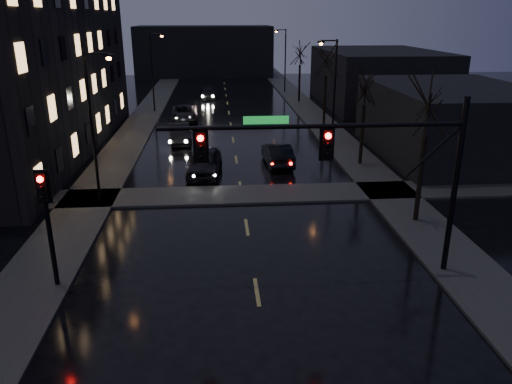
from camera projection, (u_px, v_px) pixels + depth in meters
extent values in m
cube|color=#2D2D2B|center=(134.00, 133.00, 43.22)|extent=(3.00, 140.00, 0.12)
cube|color=#2D2D2B|center=(327.00, 129.00, 44.51)|extent=(3.00, 140.00, 0.12)
cube|color=#2D2D2B|center=(242.00, 195.00, 28.37)|extent=(40.00, 3.00, 0.12)
cube|color=black|center=(4.00, 69.00, 35.93)|extent=(12.00, 30.00, 12.00)
cube|color=black|center=(451.00, 121.00, 35.77)|extent=(10.00, 14.00, 5.00)
cube|color=black|center=(378.00, 78.00, 56.37)|extent=(12.00, 18.00, 6.00)
cube|color=black|center=(204.00, 51.00, 82.69)|extent=(22.00, 10.00, 8.00)
cylinder|color=black|center=(455.00, 189.00, 18.87)|extent=(0.22, 0.22, 7.00)
cylinder|color=black|center=(314.00, 126.00, 17.62)|extent=(11.00, 0.16, 0.16)
cylinder|color=black|center=(434.00, 151.00, 18.29)|extent=(2.05, 0.10, 2.05)
cube|color=#0C591E|center=(266.00, 120.00, 17.40)|extent=(1.60, 0.04, 0.28)
cube|color=black|center=(201.00, 146.00, 17.53)|extent=(0.35, 0.28, 1.05)
sphere|color=#FF0705|center=(200.00, 138.00, 17.27)|extent=(0.22, 0.22, 0.22)
cube|color=black|center=(327.00, 144.00, 17.87)|extent=(0.35, 0.28, 1.05)
sphere|color=#FF0705|center=(328.00, 136.00, 17.61)|extent=(0.22, 0.22, 0.22)
cylinder|color=black|center=(50.00, 233.00, 18.17)|extent=(0.18, 0.18, 4.40)
cube|color=black|center=(43.00, 187.00, 17.56)|extent=(0.35, 0.28, 1.05)
sphere|color=#FF0705|center=(40.00, 179.00, 17.30)|extent=(0.22, 0.22, 0.22)
cylinder|color=black|center=(420.00, 180.00, 24.06)|extent=(0.24, 0.24, 4.40)
cylinder|color=black|center=(362.00, 135.00, 33.50)|extent=(0.24, 0.24, 4.12)
cylinder|color=black|center=(325.00, 102.00, 44.67)|extent=(0.24, 0.24, 4.68)
cylinder|color=black|center=(299.00, 84.00, 57.88)|extent=(0.24, 0.24, 4.29)
cylinder|color=black|center=(92.00, 131.00, 25.99)|extent=(0.16, 0.16, 8.00)
cylinder|color=black|center=(96.00, 54.00, 24.73)|extent=(1.20, 0.10, 0.10)
cube|color=black|center=(109.00, 56.00, 24.81)|extent=(0.50, 0.25, 0.15)
sphere|color=orange|center=(109.00, 58.00, 24.84)|extent=(0.28, 0.28, 0.28)
cylinder|color=black|center=(152.00, 73.00, 51.34)|extent=(0.16, 0.16, 8.00)
cylinder|color=black|center=(156.00, 34.00, 50.08)|extent=(1.20, 0.10, 0.10)
cube|color=black|center=(162.00, 35.00, 50.16)|extent=(0.50, 0.25, 0.15)
sphere|color=orange|center=(162.00, 36.00, 50.19)|extent=(0.28, 0.28, 0.28)
cylinder|color=black|center=(334.00, 93.00, 38.44)|extent=(0.16, 0.16, 8.00)
cylinder|color=black|center=(329.00, 41.00, 37.08)|extent=(1.20, 0.10, 0.10)
cube|color=black|center=(321.00, 42.00, 37.07)|extent=(0.50, 0.25, 0.15)
sphere|color=orange|center=(321.00, 43.00, 37.10)|extent=(0.28, 0.28, 0.28)
cylinder|color=black|center=(285.00, 61.00, 64.73)|extent=(0.16, 0.16, 8.00)
cylinder|color=black|center=(281.00, 30.00, 63.37)|extent=(1.20, 0.10, 0.10)
cube|color=black|center=(276.00, 31.00, 63.36)|extent=(0.50, 0.25, 0.15)
sphere|color=orange|center=(276.00, 31.00, 63.39)|extent=(0.28, 0.28, 0.28)
imported|color=black|center=(205.00, 162.00, 31.81)|extent=(2.44, 5.15, 1.70)
imported|color=black|center=(180.00, 134.00, 39.81)|extent=(2.17, 4.78, 1.52)
imported|color=black|center=(185.00, 113.00, 48.30)|extent=(2.71, 5.38, 1.46)
imported|color=black|center=(208.00, 93.00, 60.85)|extent=(2.09, 4.60, 1.31)
imported|color=black|center=(277.00, 154.00, 33.98)|extent=(1.88, 4.69, 1.52)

